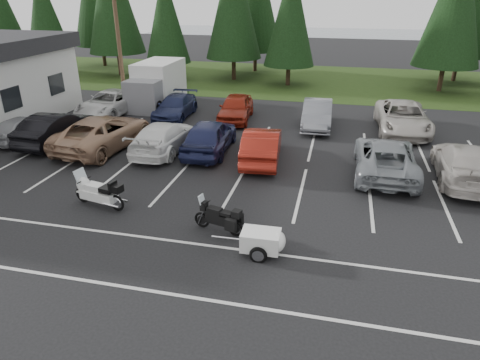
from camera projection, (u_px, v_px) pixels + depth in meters
The scene contains 27 objects.
ground at pixel (217, 196), 16.87m from camera, with size 120.00×120.00×0.00m, color black.
grass_strip at pixel (291, 80), 38.17m from camera, with size 80.00×16.00×0.01m, color #203611.
lake_water at pixel (342, 42), 64.85m from camera, with size 70.00×50.00×0.02m, color slate.
utility_pole at pixel (118, 35), 27.68m from camera, with size 1.60×0.26×9.00m.
box_truck at pixel (154, 85), 29.04m from camera, with size 2.40×5.60×2.90m, color silver, non-canonical shape.
stall_markings at pixel (229, 176), 18.65m from camera, with size 32.00×16.00×0.01m, color silver.
conifer_1 at pixel (44, 14), 38.06m from camera, with size 3.96×3.96×9.22m.
conifer_3 at pixel (166, 17), 35.89m from camera, with size 3.87×3.87×9.02m.
conifer_4 at pixel (233, 1), 35.56m from camera, with size 4.80×4.80×11.17m.
conifer_5 at pixel (291, 14), 33.73m from camera, with size 4.14×4.14×9.63m.
conifer_6 at pixel (456, 0), 31.23m from camera, with size 4.93×4.93×11.48m.
car_near_0 at pixel (24, 128), 22.84m from camera, with size 1.59×3.95×1.34m, color #ABACB0.
car_near_1 at pixel (56, 128), 22.30m from camera, with size 1.72×4.94×1.63m, color black.
car_near_2 at pixel (103, 132), 21.62m from camera, with size 2.75×5.97×1.66m, color #A17A5D.
car_near_3 at pixel (164, 137), 21.21m from camera, with size 2.07×5.09×1.48m, color white.
car_near_4 at pixel (210, 136), 21.05m from camera, with size 1.97×4.91×1.67m, color #1C2147.
car_near_5 at pixel (262, 145), 20.02m from camera, with size 1.64×4.71×1.55m, color maroon.
car_near_6 at pixel (386, 158), 18.57m from camera, with size 2.54×5.51×1.53m, color gray.
car_near_7 at pixel (465, 163), 17.94m from camera, with size 2.21×5.43×1.57m, color #BCB4AC.
car_far_0 at pixel (110, 103), 27.44m from camera, with size 2.47×5.36×1.49m, color silver.
car_far_1 at pixel (175, 107), 26.82m from camera, with size 1.90×4.68×1.36m, color #1C2246.
car_far_2 at pixel (236, 108), 26.25m from camera, with size 1.83×4.55×1.55m, color maroon.
car_far_3 at pixel (317, 114), 24.91m from camera, with size 1.63×4.67×1.54m, color slate.
car_far_4 at pixel (403, 117), 24.13m from camera, with size 2.70×5.85×1.63m, color #BAB3AB.
touring_motorcycle at pixel (98, 190), 15.79m from camera, with size 2.51×0.77×1.39m, color silver, non-canonical shape.
cargo_trailer at pixel (261, 243), 13.05m from camera, with size 1.71×0.96×0.79m, color white, non-canonical shape.
adventure_motorcycle at pixel (218, 215), 14.16m from camera, with size 2.04×0.71×1.24m, color black, non-canonical shape.
Camera 1 is at (4.36, -14.51, 7.50)m, focal length 32.00 mm.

